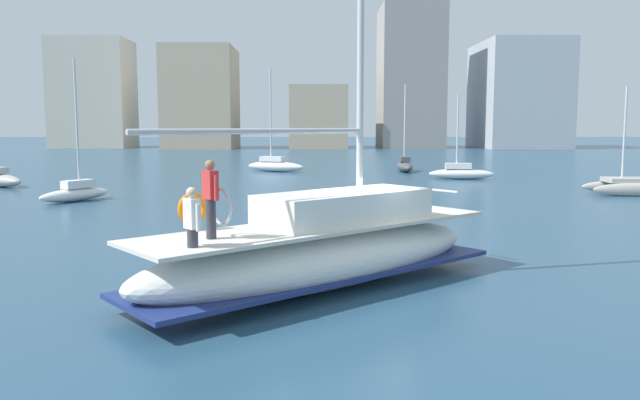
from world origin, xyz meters
name	(u,v)px	position (x,y,z in m)	size (l,w,h in m)	color
ground_plane	(362,276)	(0.00, 0.00, 0.00)	(400.00, 400.00, 0.00)	#284C66
main_sailboat	(324,248)	(-0.98, -1.04, 0.92)	(8.94, 7.96, 14.34)	white
moored_sloop_far	(275,165)	(-4.17, 36.05, 0.57)	(5.12, 3.46, 8.36)	white
moored_catamaran	(75,191)	(-12.93, 15.86, 0.49)	(2.89, 3.85, 6.99)	white
moored_cutter_left	(628,185)	(15.97, 18.45, 0.51)	(4.42, 2.32, 5.82)	#B7B2A8
moored_cutter_right	(405,165)	(6.49, 36.21, 0.54)	(1.32, 5.03, 7.09)	#4C4C51
moored_ketch_distant	(461,172)	(9.28, 28.46, 0.49)	(4.60, 1.75, 5.91)	white
waterfront_buildings	(339,95)	(3.61, 93.13, 9.04)	(85.90, 17.42, 23.61)	beige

